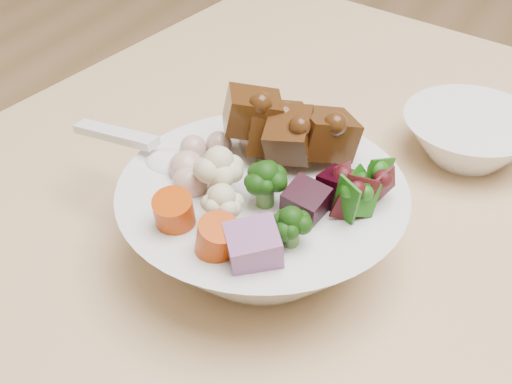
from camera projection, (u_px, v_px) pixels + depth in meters
food_bowl at (265, 217)px, 0.59m from camera, size 0.24×0.24×0.13m
soup_spoon at (156, 156)px, 0.61m from camera, size 0.13×0.04×0.03m
side_bowl at (469, 137)px, 0.71m from camera, size 0.14×0.14×0.05m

